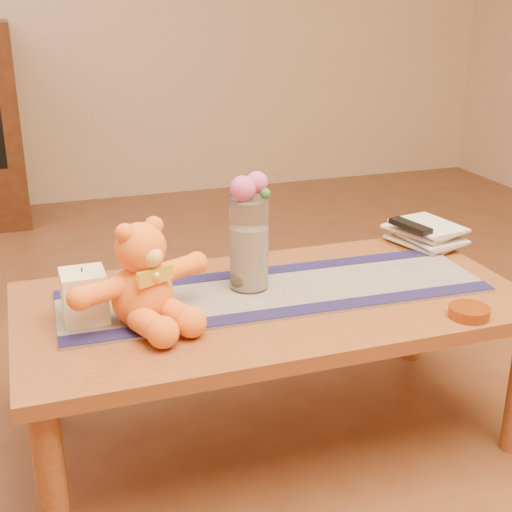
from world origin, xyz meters
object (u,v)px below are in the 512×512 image
object	(u,v)px
tv_remote	(410,226)
pillar_candle	(84,296)
teddy_bear	(141,274)
book_bottom	(407,246)
bronze_ball	(243,278)
glass_vase	(249,244)
amber_dish	(469,312)

from	to	relation	value
tv_remote	pillar_candle	bearing A→B (deg)	177.97
teddy_bear	book_bottom	world-z (taller)	teddy_bear
bronze_ball	tv_remote	world-z (taller)	tv_remote
glass_vase	tv_remote	size ratio (longest dim) A/B	1.62
teddy_bear	bronze_ball	bearing A→B (deg)	-3.42
pillar_candle	glass_vase	world-z (taller)	glass_vase
glass_vase	amber_dish	size ratio (longest dim) A/B	2.42
bronze_ball	tv_remote	distance (m)	0.64
bronze_ball	book_bottom	bearing A→B (deg)	13.89
amber_dish	pillar_candle	bearing A→B (deg)	162.92
teddy_bear	book_bottom	distance (m)	0.96
glass_vase	tv_remote	bearing A→B (deg)	12.90
bronze_ball	book_bottom	xyz separation A→B (m)	(0.62, 0.15, -0.03)
amber_dish	book_bottom	bearing A→B (deg)	77.94
teddy_bear	glass_vase	world-z (taller)	glass_vase
teddy_bear	glass_vase	size ratio (longest dim) A/B	1.44
book_bottom	bronze_ball	bearing A→B (deg)	178.13
glass_vase	book_bottom	size ratio (longest dim) A/B	1.17
book_bottom	glass_vase	bearing A→B (deg)	178.08
bronze_ball	book_bottom	distance (m)	0.63
book_bottom	amber_dish	bearing A→B (deg)	-117.82
pillar_candle	bronze_ball	size ratio (longest dim) A/B	2.09
amber_dish	glass_vase	bearing A→B (deg)	143.90
book_bottom	tv_remote	bearing A→B (deg)	-93.00
teddy_bear	tv_remote	size ratio (longest dim) A/B	2.35
tv_remote	amber_dish	bearing A→B (deg)	-115.29
bronze_ball	teddy_bear	bearing A→B (deg)	-160.34
pillar_candle	glass_vase	bearing A→B (deg)	7.86
pillar_candle	bronze_ball	bearing A→B (deg)	7.51
teddy_bear	glass_vase	distance (m)	0.34
pillar_candle	bronze_ball	world-z (taller)	pillar_candle
pillar_candle	tv_remote	world-z (taller)	pillar_candle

